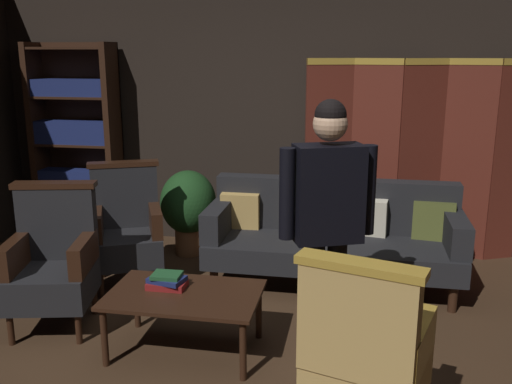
% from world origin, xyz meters
% --- Properties ---
extents(ground_plane, '(10.00, 10.00, 0.00)m').
position_xyz_m(ground_plane, '(0.00, 0.00, 0.00)').
color(ground_plane, '#3D2819').
extents(back_wall, '(7.20, 0.10, 2.80)m').
position_xyz_m(back_wall, '(0.00, 2.45, 1.40)').
color(back_wall, black).
rests_on(back_wall, ground_plane).
extents(folding_screen, '(2.17, 0.36, 1.90)m').
position_xyz_m(folding_screen, '(1.31, 2.30, 0.99)').
color(folding_screen, '#5B2319').
rests_on(folding_screen, ground_plane).
extents(bookshelf, '(0.90, 0.32, 2.05)m').
position_xyz_m(bookshelf, '(-2.15, 2.19, 1.06)').
color(bookshelf, black).
rests_on(bookshelf, ground_plane).
extents(velvet_couch, '(2.12, 0.78, 0.88)m').
position_xyz_m(velvet_couch, '(0.55, 1.46, 0.46)').
color(velvet_couch, black).
rests_on(velvet_couch, ground_plane).
extents(coffee_table, '(1.00, 0.64, 0.42)m').
position_xyz_m(coffee_table, '(-0.35, 0.11, 0.37)').
color(coffee_table, black).
rests_on(coffee_table, ground_plane).
extents(armchair_gilt_accent, '(0.72, 0.72, 1.04)m').
position_xyz_m(armchair_gilt_accent, '(0.81, -0.59, 0.49)').
color(armchair_gilt_accent, '#B78E33').
rests_on(armchair_gilt_accent, ground_plane).
extents(armchair_wing_left, '(0.69, 0.69, 1.04)m').
position_xyz_m(armchair_wing_left, '(-1.40, 0.31, 0.49)').
color(armchair_wing_left, black).
rests_on(armchair_wing_left, ground_plane).
extents(armchair_wing_right, '(0.76, 0.76, 1.04)m').
position_xyz_m(armchair_wing_right, '(-1.19, 1.15, 0.49)').
color(armchair_wing_right, black).
rests_on(armchair_wing_right, ground_plane).
extents(standing_figure, '(0.55, 0.34, 1.70)m').
position_xyz_m(standing_figure, '(0.57, 0.05, 1.03)').
color(standing_figure, black).
rests_on(standing_figure, ground_plane).
extents(potted_plant, '(0.55, 0.55, 0.84)m').
position_xyz_m(potted_plant, '(-0.88, 1.94, 0.49)').
color(potted_plant, brown).
rests_on(potted_plant, ground_plane).
extents(book_red_leather, '(0.25, 0.16, 0.04)m').
position_xyz_m(book_red_leather, '(-0.49, 0.17, 0.44)').
color(book_red_leather, maroon).
rests_on(book_red_leather, coffee_table).
extents(book_navy_cloth, '(0.26, 0.21, 0.03)m').
position_xyz_m(book_navy_cloth, '(-0.49, 0.17, 0.48)').
color(book_navy_cloth, navy).
rests_on(book_navy_cloth, book_red_leather).
extents(book_green_cloth, '(0.19, 0.15, 0.03)m').
position_xyz_m(book_green_cloth, '(-0.49, 0.17, 0.51)').
color(book_green_cloth, '#1E4C28').
rests_on(book_green_cloth, book_navy_cloth).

